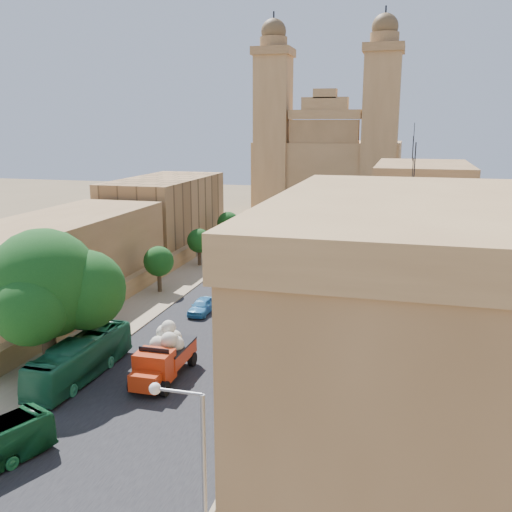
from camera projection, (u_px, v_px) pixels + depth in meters
The scene contains 34 objects.
ground at pixel (147, 411), 35.13m from camera, with size 260.00×260.00×0.00m, color brown.
road_surface at pixel (265, 283), 63.37m from camera, with size 14.00×140.00×0.01m, color black.
sidewalk_east at pixel (351, 289), 60.98m from camera, with size 5.00×140.00×0.01m, color #8F7A5D.
sidewalk_west at pixel (186, 277), 65.76m from camera, with size 5.00×140.00×0.01m, color #8F7A5D.
kerb_east at pixel (328, 287), 61.59m from camera, with size 0.25×140.00×0.12m, color #8F7A5D.
kerb_west at pixel (206, 278), 65.11m from camera, with size 0.25×140.00×0.12m, color #8F7A5D.
townhouse_a at pixel (424, 360), 26.85m from camera, with size 9.00×14.00×16.40m.
townhouse_b at pixel (419, 293), 40.20m from camera, with size 9.00×14.00×14.90m.
townhouse_c at pixel (418, 238), 53.09m from camera, with size 9.00×14.00×17.40m.
townhouse_d at pixel (417, 222), 66.44m from camera, with size 9.00×14.00×15.90m.
west_wall at pixel (120, 292), 56.90m from camera, with size 1.00×40.00×1.80m, color #997145.
west_building_low at pixel (57, 261), 55.65m from camera, with size 10.00×28.00×8.40m, color olive.
west_building_mid at pixel (165, 214), 79.94m from camera, with size 10.00×22.00×10.00m, color #A3784A.
church at pixel (328, 166), 106.98m from camera, with size 28.00×22.50×36.30m.
ficus_tree at pixel (45, 288), 39.90m from camera, with size 10.27×9.45×10.27m.
street_tree_a at pixel (99, 294), 48.21m from camera, with size 3.15×3.15×4.84m.
street_tree_b at pixel (159, 262), 59.50m from camera, with size 3.17×3.17×4.87m.
street_tree_c at pixel (199, 241), 70.83m from camera, with size 3.01×3.01×4.62m.
street_tree_d at pixel (228, 223), 82.07m from camera, with size 3.25×3.25×4.99m.
streetlamp at pixel (192, 464), 20.72m from camera, with size 2.11×0.44×8.22m.
red_truck at pixel (163, 355), 39.28m from camera, with size 2.66×6.69×3.90m.
olive_pickup at pixel (292, 304), 52.72m from camera, with size 3.98×5.66×2.15m.
bus_green_north at pixel (81, 358), 39.46m from camera, with size 2.39×10.23×2.85m, color #1D6643.
bus_red_east at pixel (271, 327), 45.82m from camera, with size 2.29×9.81×2.73m, color #AE2D15.
bus_cream_east at pixel (319, 283), 58.29m from camera, with size 2.30×9.85×2.74m, color #BEBD8B.
car_blue_a at pixel (202, 306), 53.12m from camera, with size 1.70×4.22×1.44m, color #378AC6.
car_white_a at pixel (235, 280), 61.88m from camera, with size 1.47×4.22×1.39m, color silver.
car_cream at pixel (284, 289), 58.58m from camera, with size 2.24×4.86×1.35m, color tan.
car_dkblue at pixel (281, 249), 77.41m from camera, with size 2.02×4.98×1.44m, color navy.
car_white_b at pixel (298, 258), 72.80m from camera, with size 1.48×3.69×1.26m, color silver.
car_blue_b at pixel (297, 238), 85.52m from camera, with size 1.20×3.45×1.14m, color #3D5799.
pedestrian_a at pixel (341, 334), 45.66m from camera, with size 0.64×0.42×1.76m, color #2C2A2D.
pedestrian_b at pixel (222, 501), 25.53m from camera, with size 0.73×0.57×1.51m, color #332E26.
pedestrian_c at pixel (318, 338), 44.32m from camera, with size 1.15×0.48×1.97m, color #383839.
Camera 1 is at (14.76, -29.25, 17.25)m, focal length 40.00 mm.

